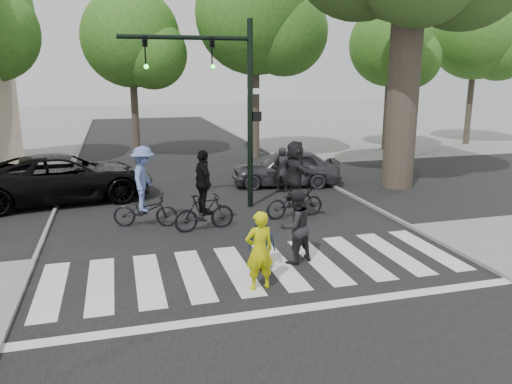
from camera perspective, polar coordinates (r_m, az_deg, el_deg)
ground at (r=10.79m, az=1.77°, el=-10.57°), size 120.00×120.00×0.00m
road_stem at (r=15.33m, az=-3.82°, el=-3.12°), size 10.00×70.00×0.01m
road_cross at (r=18.17m, az=-5.78°, el=-0.47°), size 70.00×10.00×0.01m
curb_left at (r=15.17m, az=-22.88°, el=-4.21°), size 0.10×70.00×0.10m
curb_right at (r=17.03m, az=13.04°, el=-1.57°), size 0.10×70.00×0.10m
crosswalk at (r=11.36m, az=0.76°, el=-9.22°), size 10.00×3.85×0.01m
traffic_signal at (r=15.93m, az=-3.69°, el=11.76°), size 4.45×0.29×6.00m
bg_tree_2 at (r=26.06m, az=-13.52°, el=16.30°), size 5.04×4.80×8.40m
bg_tree_3 at (r=25.82m, az=0.83°, el=19.28°), size 6.30×6.00×10.20m
bg_tree_4 at (r=29.71m, az=15.72°, el=15.52°), size 4.83×4.60×8.15m
bg_tree_5 at (r=33.68m, az=24.46°, el=15.81°), size 5.67×5.40×9.30m
pedestrian_woman at (r=10.30m, az=0.39°, el=-6.71°), size 0.65×0.46×1.68m
pedestrian_child at (r=11.38m, az=0.62°, el=-5.71°), size 0.75×0.63×1.30m
pedestrian_adult at (r=11.73m, az=4.49°, el=-3.94°), size 1.04×0.92×1.78m
cyclist_left at (r=14.70m, az=-12.63°, el=-0.04°), size 1.97×1.35×2.37m
cyclist_mid at (r=14.10m, az=-5.98°, el=-0.68°), size 1.83×1.13×2.31m
cyclist_right at (r=15.28m, az=4.48°, el=0.94°), size 1.95×1.82×2.40m
car_suv at (r=18.46m, az=-21.05°, el=1.52°), size 6.31×3.61×1.66m
car_grey at (r=19.66m, az=3.42°, el=2.78°), size 4.47×2.49×1.44m
bystander_dark at (r=18.62m, az=2.99°, el=2.58°), size 0.74×0.68×1.70m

